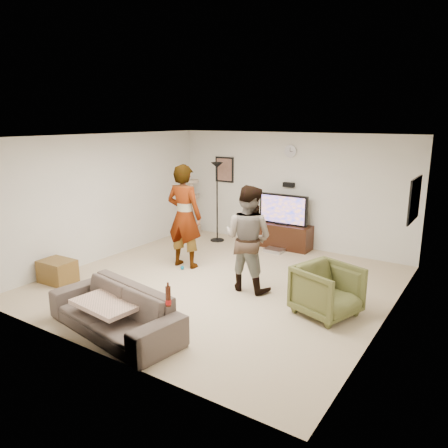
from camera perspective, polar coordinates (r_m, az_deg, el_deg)
The scene contains 24 objects.
floor at distance 7.58m, azimuth -0.47°, elevation -7.83°, with size 5.50×5.50×0.02m, color tan.
ceiling at distance 7.05m, azimuth -0.51°, elevation 11.58°, with size 5.50×5.50×0.02m, color silver.
wall_back at distance 9.58m, azimuth 8.69°, elevation 4.43°, with size 5.50×0.04×2.50m, color silver.
wall_front at distance 5.22m, azimuth -17.48°, elevation -3.91°, with size 5.50×0.04×2.50m, color silver.
wall_left at distance 9.00m, azimuth -15.25°, elevation 3.51°, with size 0.04×5.50×2.50m, color silver.
wall_right at distance 6.17m, azimuth 21.31°, elevation -1.55°, with size 0.04×5.50×2.50m, color silver.
wall_clock at distance 9.45m, azimuth 8.81°, elevation 9.50°, with size 0.26×0.26×0.04m, color white.
wall_speaker at distance 9.51m, azimuth 8.57°, elevation 5.16°, with size 0.25×0.10×0.10m, color black.
picture_back at distance 10.33m, azimuth 0.06°, elevation 7.22°, with size 0.42×0.03×0.52m, color brown.
picture_right at distance 7.66m, azimuth 23.90°, elevation 2.98°, with size 0.03×0.78×0.62m, color #FFBD6D.
tv_stand at distance 9.58m, azimuth 7.75°, elevation -1.56°, with size 1.28×0.45×0.53m, color black.
console_box at distance 9.30m, azimuth 6.66°, elevation -3.48°, with size 0.40×0.30×0.07m, color #BABAC4.
tv at distance 9.44m, azimuth 7.86°, elevation 1.94°, with size 1.11×0.08×0.66m, color black.
tv_screen at distance 9.40m, azimuth 7.74°, elevation 1.89°, with size 1.02×0.01×0.58m, color orange.
floor_lamp at distance 9.89m, azimuth -0.92°, elevation 2.88°, with size 0.32×0.32×1.82m, color black.
cat_tree at distance 10.61m, azimuth -4.50°, elevation 2.34°, with size 0.44×0.44×1.37m, color tan.
person_left at distance 8.16m, azimuth -5.28°, elevation 1.02°, with size 0.72×0.47×1.97m, color #B0B0B9.
person_right at distance 7.05m, azimuth 3.20°, elevation -1.90°, with size 0.85×0.66×1.75m, color #363B8E.
sofa at distance 6.00m, azimuth -14.32°, elevation -11.06°, with size 2.06×0.81×0.60m, color #4C403A.
throw_blanket at distance 6.00m, azimuth -14.78°, elevation -9.99°, with size 0.90×0.70×0.06m, color #D8AD99.
beer_bottle at distance 5.22m, azimuth -7.40°, elevation -9.50°, with size 0.06×0.06×0.25m, color #391509.
armchair at distance 6.44m, azimuth 13.50°, elevation -8.58°, with size 0.80×0.82×0.74m, color #4B4D26.
side_table at distance 8.08m, azimuth -21.18°, elevation -5.84°, with size 0.59×0.44×0.39m, color brown.
toy_ball at distance 8.22m, azimuth -5.55°, elevation -5.79°, with size 0.07×0.07×0.07m, color #075F8D.
Camera 1 is at (3.91, -5.86, 2.78)m, focal length 34.52 mm.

